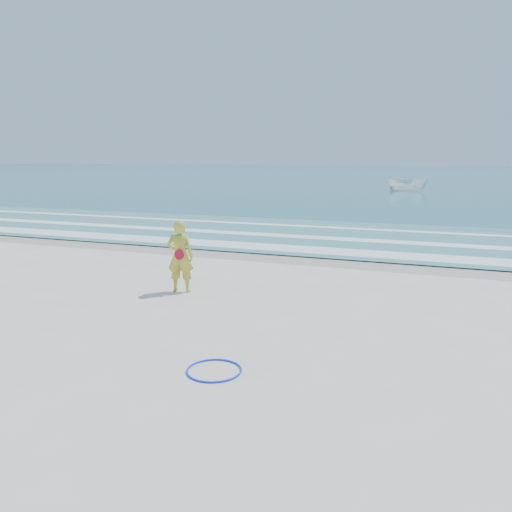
% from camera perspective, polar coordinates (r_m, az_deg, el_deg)
% --- Properties ---
extents(ground, '(400.00, 400.00, 0.00)m').
position_cam_1_polar(ground, '(9.44, -9.97, -10.35)').
color(ground, silver).
rests_on(ground, ground).
extents(wet_sand, '(400.00, 2.40, 0.00)m').
position_cam_1_polar(wet_sand, '(17.47, 5.11, -0.17)').
color(wet_sand, '#B2A893').
rests_on(wet_sand, ground).
extents(ocean, '(400.00, 190.00, 0.04)m').
position_cam_1_polar(ocean, '(112.66, 18.50, 8.93)').
color(ocean, '#19727F').
rests_on(ocean, ground).
extents(shallow, '(400.00, 10.00, 0.01)m').
position_cam_1_polar(shallow, '(22.25, 8.58, 2.32)').
color(shallow, '#59B7AD').
rests_on(shallow, ocean).
extents(foam_near, '(400.00, 1.40, 0.01)m').
position_cam_1_polar(foam_near, '(18.70, 6.19, 0.72)').
color(foam_near, white).
rests_on(foam_near, shallow).
extents(foam_mid, '(400.00, 0.90, 0.01)m').
position_cam_1_polar(foam_mid, '(21.48, 8.13, 2.04)').
color(foam_mid, white).
rests_on(foam_mid, shallow).
extents(foam_far, '(400.00, 0.60, 0.01)m').
position_cam_1_polar(foam_far, '(24.68, 9.80, 3.17)').
color(foam_far, white).
rests_on(foam_far, shallow).
extents(hoop, '(1.08, 1.08, 0.03)m').
position_cam_1_polar(hoop, '(8.40, -4.82, -12.89)').
color(hoop, '#0E2EFE').
rests_on(hoop, ground).
extents(boat, '(4.10, 1.80, 1.54)m').
position_cam_1_polar(boat, '(53.60, 17.00, 7.94)').
color(boat, white).
rests_on(boat, ocean).
extents(woman, '(0.78, 0.61, 1.88)m').
position_cam_1_polar(woman, '(12.99, -8.65, -0.02)').
color(woman, gold).
rests_on(woman, ground).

